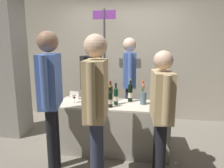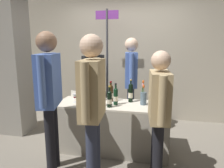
{
  "view_description": "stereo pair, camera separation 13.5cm",
  "coord_description": "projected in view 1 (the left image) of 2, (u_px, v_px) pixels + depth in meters",
  "views": [
    {
      "loc": [
        0.47,
        -2.93,
        1.62
      ],
      "look_at": [
        0.0,
        0.0,
        1.04
      ],
      "focal_mm": 32.92,
      "sensor_mm": 36.0,
      "label": 1
    },
    {
      "loc": [
        0.6,
        -2.9,
        1.62
      ],
      "look_at": [
        0.0,
        0.0,
        1.04
      ],
      "focal_mm": 32.92,
      "sensor_mm": 36.0,
      "label": 2
    }
  ],
  "objects": [
    {
      "name": "ground_plane",
      "position": [
        112.0,
        149.0,
        3.22
      ],
      "size": [
        12.0,
        12.0,
        0.0
      ],
      "primitive_type": "plane",
      "color": "gray"
    },
    {
      "name": "back_partition",
      "position": [
        123.0,
        49.0,
        4.45
      ],
      "size": [
        7.92,
        0.12,
        3.01
      ],
      "primitive_type": "cube",
      "color": "#B2A893",
      "rests_on": "ground_plane"
    },
    {
      "name": "concrete_pillar",
      "position": [
        8.0,
        53.0,
        3.55
      ],
      "size": [
        0.48,
        0.48,
        2.92
      ],
      "primitive_type": "cube",
      "color": "gray",
      "rests_on": "ground_plane"
    },
    {
      "name": "tasting_table",
      "position": [
        112.0,
        119.0,
        3.12
      ],
      "size": [
        1.67,
        0.61,
        0.74
      ],
      "color": "beige",
      "rests_on": "ground_plane"
    },
    {
      "name": "featured_wine_bottle",
      "position": [
        87.0,
        92.0,
        3.16
      ],
      "size": [
        0.08,
        0.08,
        0.34
      ],
      "color": "black",
      "rests_on": "tasting_table"
    },
    {
      "name": "display_bottle_0",
      "position": [
        87.0,
        95.0,
        2.95
      ],
      "size": [
        0.07,
        0.07,
        0.36
      ],
      "color": "#192333",
      "rests_on": "tasting_table"
    },
    {
      "name": "display_bottle_1",
      "position": [
        100.0,
        97.0,
        2.92
      ],
      "size": [
        0.07,
        0.07,
        0.31
      ],
      "color": "#192333",
      "rests_on": "tasting_table"
    },
    {
      "name": "display_bottle_2",
      "position": [
        110.0,
        93.0,
        3.18
      ],
      "size": [
        0.07,
        0.07,
        0.32
      ],
      "color": "#38230F",
      "rests_on": "tasting_table"
    },
    {
      "name": "display_bottle_3",
      "position": [
        102.0,
        91.0,
        3.25
      ],
      "size": [
        0.08,
        0.08,
        0.35
      ],
      "color": "black",
      "rests_on": "tasting_table"
    },
    {
      "name": "display_bottle_4",
      "position": [
        110.0,
        99.0,
        2.88
      ],
      "size": [
        0.07,
        0.07,
        0.31
      ],
      "color": "black",
      "rests_on": "tasting_table"
    },
    {
      "name": "display_bottle_5",
      "position": [
        116.0,
        96.0,
        3.01
      ],
      "size": [
        0.07,
        0.07,
        0.32
      ],
      "color": "black",
      "rests_on": "tasting_table"
    },
    {
      "name": "display_bottle_6",
      "position": [
        156.0,
        94.0,
        3.1
      ],
      "size": [
        0.07,
        0.07,
        0.32
      ],
      "color": "#192333",
      "rests_on": "tasting_table"
    },
    {
      "name": "display_bottle_7",
      "position": [
        130.0,
        92.0,
        3.15
      ],
      "size": [
        0.07,
        0.07,
        0.35
      ],
      "color": "black",
      "rests_on": "tasting_table"
    },
    {
      "name": "wine_glass_near_vendor",
      "position": [
        153.0,
        99.0,
        2.98
      ],
      "size": [
        0.08,
        0.08,
        0.14
      ],
      "color": "silver",
      "rests_on": "tasting_table"
    },
    {
      "name": "wine_glass_mid",
      "position": [
        97.0,
        97.0,
        3.1
      ],
      "size": [
        0.07,
        0.07,
        0.13
      ],
      "color": "silver",
      "rests_on": "tasting_table"
    },
    {
      "name": "wine_glass_near_taster",
      "position": [
        74.0,
        97.0,
        3.11
      ],
      "size": [
        0.07,
        0.07,
        0.13
      ],
      "color": "silver",
      "rests_on": "tasting_table"
    },
    {
      "name": "flower_vase",
      "position": [
        143.0,
        97.0,
        3.02
      ],
      "size": [
        0.09,
        0.09,
        0.37
      ],
      "color": "slate",
      "rests_on": "tasting_table"
    },
    {
      "name": "brochure_stand",
      "position": [
        74.0,
        95.0,
        3.34
      ],
      "size": [
        0.18,
        0.07,
        0.12
      ],
      "primitive_type": "cube",
      "rotation": [
        -0.09,
        0.0,
        5.97
      ],
      "color": "silver",
      "rests_on": "tasting_table"
    },
    {
      "name": "vendor_presenter",
      "position": [
        129.0,
        76.0,
        3.7
      ],
      "size": [
        0.27,
        0.58,
        1.73
      ],
      "rotation": [
        0.0,
        0.0,
        -1.43
      ],
      "color": "#2D3347",
      "rests_on": "ground_plane"
    },
    {
      "name": "vendor_assistant",
      "position": [
        92.0,
        78.0,
        3.78
      ],
      "size": [
        0.31,
        0.63,
        1.66
      ],
      "rotation": [
        0.0,
        0.0,
        -1.79
      ],
      "color": "black",
      "rests_on": "ground_plane"
    },
    {
      "name": "taster_foreground_right",
      "position": [
        96.0,
        100.0,
        2.13
      ],
      "size": [
        0.25,
        0.62,
        1.72
      ],
      "rotation": [
        0.0,
        0.0,
        1.65
      ],
      "color": "#2D3347",
      "rests_on": "ground_plane"
    },
    {
      "name": "taster_foreground_left",
      "position": [
        50.0,
        90.0,
        2.45
      ],
      "size": [
        0.32,
        0.62,
        1.76
      ],
      "rotation": [
        0.0,
        0.0,
        1.81
      ],
      "color": "black",
      "rests_on": "ground_plane"
    },
    {
      "name": "taster_foreground_centre",
      "position": [
        161.0,
        106.0,
        2.33
      ],
      "size": [
        0.25,
        0.63,
        1.55
      ],
      "rotation": [
        0.0,
        0.0,
        1.65
      ],
      "color": "black",
      "rests_on": "ground_plane"
    },
    {
      "name": "booth_signpost",
      "position": [
        104.0,
        57.0,
        4.09
      ],
      "size": [
        0.45,
        0.04,
        2.28
      ],
      "color": "#47474C",
      "rests_on": "ground_plane"
    }
  ]
}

